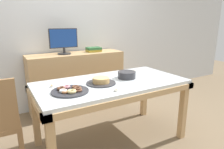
# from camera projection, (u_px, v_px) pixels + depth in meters

# --- Properties ---
(ground_plane) EXTENTS (12.00, 12.00, 0.00)m
(ground_plane) POSITION_uv_depth(u_px,v_px,m) (112.00, 140.00, 2.41)
(ground_plane) COLOR #7A664C
(wall_back) EXTENTS (8.00, 0.10, 2.60)m
(wall_back) POSITION_uv_depth(u_px,v_px,m) (68.00, 27.00, 3.24)
(wall_back) COLOR silver
(wall_back) RESTS_ON ground
(dining_table) EXTENTS (1.68, 0.86, 0.74)m
(dining_table) POSITION_uv_depth(u_px,v_px,m) (112.00, 89.00, 2.24)
(dining_table) COLOR silver
(dining_table) RESTS_ON ground
(sideboard) EXTENTS (1.48, 0.44, 0.92)m
(sideboard) POSITION_uv_depth(u_px,v_px,m) (77.00, 81.00, 3.21)
(sideboard) COLOR tan
(sideboard) RESTS_ON ground
(computer_monitor) EXTENTS (0.42, 0.20, 0.38)m
(computer_monitor) POSITION_uv_depth(u_px,v_px,m) (64.00, 41.00, 2.95)
(computer_monitor) COLOR #262628
(computer_monitor) RESTS_ON sideboard
(book_stack) EXTENTS (0.23, 0.18, 0.07)m
(book_stack) POSITION_uv_depth(u_px,v_px,m) (94.00, 49.00, 3.23)
(book_stack) COLOR #B29933
(book_stack) RESTS_ON sideboard
(cake_chocolate_round) EXTENTS (0.32, 0.32, 0.07)m
(cake_chocolate_round) POSITION_uv_depth(u_px,v_px,m) (101.00, 81.00, 2.13)
(cake_chocolate_round) COLOR #333338
(cake_chocolate_round) RESTS_ON dining_table
(pastry_platter) EXTENTS (0.35, 0.35, 0.04)m
(pastry_platter) POSITION_uv_depth(u_px,v_px,m) (70.00, 90.00, 1.88)
(pastry_platter) COLOR #333338
(pastry_platter) RESTS_ON dining_table
(plate_stack) EXTENTS (0.21, 0.21, 0.08)m
(plate_stack) POSITION_uv_depth(u_px,v_px,m) (127.00, 75.00, 2.34)
(plate_stack) COLOR #333338
(plate_stack) RESTS_ON dining_table
(tealight_left_edge) EXTENTS (0.04, 0.04, 0.04)m
(tealight_left_edge) POSITION_uv_depth(u_px,v_px,m) (52.00, 86.00, 2.02)
(tealight_left_edge) COLOR silver
(tealight_left_edge) RESTS_ON dining_table
(tealight_right_edge) EXTENTS (0.04, 0.04, 0.04)m
(tealight_right_edge) POSITION_uv_depth(u_px,v_px,m) (116.00, 90.00, 1.90)
(tealight_right_edge) COLOR silver
(tealight_right_edge) RESTS_ON dining_table
(tealight_near_front) EXTENTS (0.04, 0.04, 0.04)m
(tealight_near_front) POSITION_uv_depth(u_px,v_px,m) (134.00, 71.00, 2.65)
(tealight_near_front) COLOR silver
(tealight_near_front) RESTS_ON dining_table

